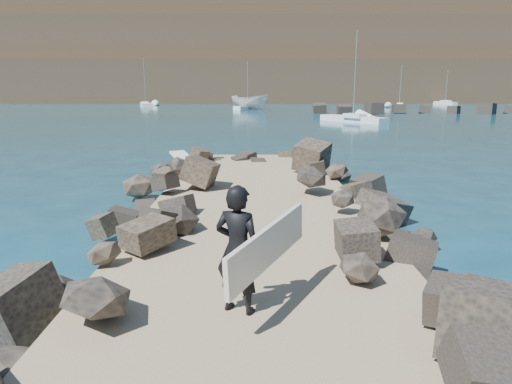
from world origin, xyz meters
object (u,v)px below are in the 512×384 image
Objects in this scene: surfboard_resting at (187,165)px; boat_imported at (249,102)px; sailboat_c at (353,119)px; surfer_with_board at (242,249)px.

boat_imported reaches higher than surfboard_resting.
sailboat_c is at bearing -132.74° from boat_imported.
sailboat_c is (11.76, -26.09, -0.92)m from boat_imported.
surfer_with_board is at bearing -106.09° from surfboard_resting.
surfboard_resting is 0.37× the size of boat_imported.
sailboat_c is at bearing 75.93° from surfer_with_board.
sailboat_c is at bearing 39.83° from surfboard_resting.
surfboard_resting is 10.74m from surfer_with_board.
boat_imported is 70.68m from surfer_with_board.
boat_imported is 3.00× the size of surfer_with_board.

